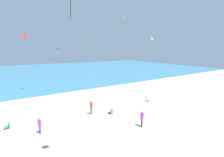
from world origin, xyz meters
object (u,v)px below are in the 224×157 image
(person_0, at_px, (142,117))
(person_4, at_px, (91,106))
(kite_red, at_px, (24,36))
(kite_green, at_px, (124,18))
(person_2, at_px, (146,99))
(person_1, at_px, (40,124))
(person_5, at_px, (111,112))
(kite_lime, at_px, (151,38))
(kite_blue, at_px, (58,49))
(beach_chair_far_left, at_px, (7,126))

(person_0, bearing_deg, person_4, -11.58)
(kite_red, xyz_separation_m, kite_green, (18.37, -2.68, 4.39))
(person_2, relative_size, kite_green, 0.72)
(person_1, height_order, person_5, person_1)
(person_2, distance_m, kite_lime, 8.82)
(person_1, distance_m, kite_green, 26.04)
(kite_blue, relative_size, kite_lime, 1.34)
(person_0, relative_size, person_1, 1.11)
(beach_chair_far_left, relative_size, kite_green, 0.54)
(kite_green, height_order, kite_lime, kite_green)
(person_0, bearing_deg, beach_chair_far_left, 18.14)
(kite_red, bearing_deg, person_1, -90.22)
(person_4, bearing_deg, kite_red, -177.89)
(kite_red, bearing_deg, kite_green, -8.31)
(person_1, distance_m, kite_red, 17.85)
(person_1, height_order, kite_red, kite_red)
(person_0, xyz_separation_m, kite_red, (-8.63, 19.43, 8.66))
(person_0, height_order, kite_red, kite_red)
(person_4, bearing_deg, kite_blue, 165.88)
(kite_blue, bearing_deg, kite_lime, -47.00)
(person_2, bearing_deg, person_0, -62.78)
(person_2, height_order, person_4, person_4)
(kite_red, distance_m, kite_lime, 20.51)
(person_2, bearing_deg, kite_green, 145.36)
(beach_chair_far_left, bearing_deg, person_2, 176.52)
(person_1, bearing_deg, kite_blue, -123.64)
(beach_chair_far_left, distance_m, person_1, 3.80)
(beach_chair_far_left, xyz_separation_m, kite_green, (21.04, 10.20, 13.80))
(person_0, height_order, kite_blue, kite_blue)
(kite_blue, height_order, kite_lime, kite_lime)
(kite_lime, bearing_deg, kite_green, 73.14)
(person_5, bearing_deg, beach_chair_far_left, 23.80)
(kite_green, bearing_deg, beach_chair_far_left, -154.14)
(person_0, xyz_separation_m, person_1, (-8.69, 3.88, -0.10))
(kite_green, bearing_deg, kite_red, 171.69)
(person_2, xyz_separation_m, person_4, (-8.80, 0.00, 0.69))
(person_2, relative_size, kite_blue, 0.49)
(kite_blue, bearing_deg, beach_chair_far_left, -125.91)
(kite_blue, distance_m, kite_lime, 15.30)
(person_2, distance_m, person_4, 8.83)
(person_4, relative_size, kite_lime, 1.42)
(person_0, bearing_deg, kite_red, -17.81)
(person_0, height_order, kite_green, kite_green)
(person_4, relative_size, person_5, 2.09)
(person_1, bearing_deg, kite_green, -158.70)
(kite_blue, bearing_deg, person_5, -76.11)
(beach_chair_far_left, relative_size, kite_lime, 0.50)
(beach_chair_far_left, height_order, person_2, person_2)
(kite_red, bearing_deg, kite_blue, -32.82)
(person_0, distance_m, person_4, 6.11)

